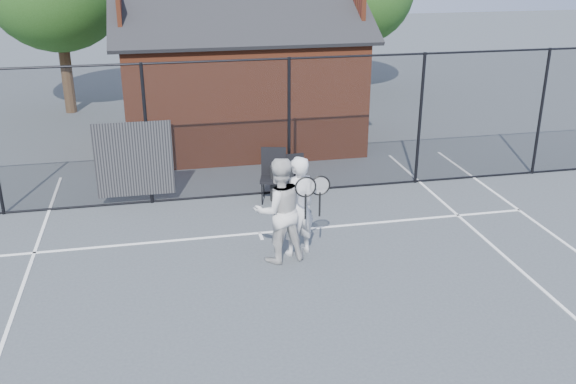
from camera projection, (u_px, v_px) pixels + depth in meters
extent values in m
plane|color=#44494D|center=(293.00, 317.00, 9.58)|extent=(80.00, 80.00, 0.00)
cube|color=white|center=(260.00, 233.00, 12.32)|extent=(11.00, 0.06, 0.01)
cube|color=white|center=(261.00, 236.00, 12.18)|extent=(0.06, 0.30, 0.01)
cylinder|color=black|center=(147.00, 135.00, 13.21)|extent=(0.07, 0.07, 3.00)
cylinder|color=black|center=(289.00, 127.00, 13.78)|extent=(0.07, 0.07, 3.00)
cylinder|color=black|center=(420.00, 120.00, 14.35)|extent=(0.07, 0.07, 3.00)
cylinder|color=black|center=(541.00, 113.00, 14.93)|extent=(0.07, 0.07, 3.00)
cylinder|color=black|center=(241.00, 60.00, 13.05)|extent=(22.00, 0.04, 0.04)
cylinder|color=black|center=(245.00, 194.00, 14.13)|extent=(22.00, 0.04, 0.04)
cube|color=black|center=(243.00, 130.00, 13.59)|extent=(22.00, 3.00, 0.01)
cube|color=black|center=(134.00, 160.00, 13.32)|extent=(1.60, 0.04, 1.60)
cube|color=brown|center=(240.00, 89.00, 17.33)|extent=(6.00, 4.00, 3.00)
cube|color=black|center=(244.00, 16.00, 15.68)|extent=(6.50, 2.36, 1.32)
cube|color=black|center=(233.00, 8.00, 17.50)|extent=(6.50, 2.36, 1.32)
cube|color=brown|center=(121.00, 14.00, 16.02)|extent=(0.10, 2.80, 1.06)
cube|color=brown|center=(348.00, 9.00, 17.15)|extent=(0.10, 2.80, 1.06)
cylinder|color=#372516|center=(67.00, 74.00, 20.56)|extent=(0.36, 0.36, 2.52)
cylinder|color=#372516|center=(356.00, 62.00, 23.44)|extent=(0.36, 0.36, 2.23)
imported|color=white|center=(297.00, 206.00, 11.20)|extent=(0.77, 0.63, 1.83)
torus|color=black|center=(320.00, 186.00, 10.75)|extent=(0.36, 0.03, 0.36)
cylinder|color=black|center=(320.00, 204.00, 10.87)|extent=(0.03, 0.03, 0.44)
imported|color=silver|center=(279.00, 210.00, 10.98)|extent=(1.02, 0.85, 1.88)
torus|color=black|center=(306.00, 187.00, 10.51)|extent=(0.37, 0.03, 0.37)
cylinder|color=black|center=(305.00, 207.00, 10.64)|extent=(0.04, 0.04, 0.45)
cube|color=black|center=(296.00, 178.00, 13.81)|extent=(0.49, 0.50, 0.94)
cube|color=black|center=(273.00, 177.00, 13.64)|extent=(0.65, 0.67, 1.11)
cylinder|color=#262626|center=(282.00, 183.00, 13.78)|extent=(0.52, 0.52, 0.76)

